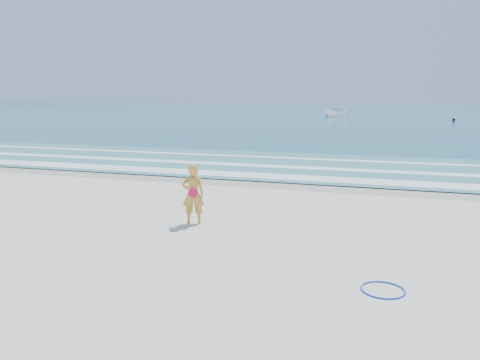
% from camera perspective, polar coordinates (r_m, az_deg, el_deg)
% --- Properties ---
extents(ground, '(400.00, 400.00, 0.00)m').
position_cam_1_polar(ground, '(11.08, -8.55, -8.51)').
color(ground, silver).
rests_on(ground, ground).
extents(wet_sand, '(400.00, 2.40, 0.00)m').
position_cam_1_polar(wet_sand, '(19.30, 3.31, -0.33)').
color(wet_sand, '#B2A893').
rests_on(wet_sand, ground).
extents(ocean, '(400.00, 190.00, 0.04)m').
position_cam_1_polar(ocean, '(114.53, 15.55, 8.14)').
color(ocean, '#19727F').
rests_on(ocean, ground).
extents(shallow, '(400.00, 10.00, 0.01)m').
position_cam_1_polar(shallow, '(24.11, 6.29, 1.86)').
color(shallow, '#59B7AD').
rests_on(shallow, ocean).
extents(foam_near, '(400.00, 1.40, 0.01)m').
position_cam_1_polar(foam_near, '(20.54, 4.22, 0.45)').
color(foam_near, white).
rests_on(foam_near, shallow).
extents(foam_mid, '(400.00, 0.90, 0.01)m').
position_cam_1_polar(foam_mid, '(23.33, 5.90, 1.61)').
color(foam_mid, white).
rests_on(foam_mid, shallow).
extents(foam_far, '(400.00, 0.60, 0.01)m').
position_cam_1_polar(foam_far, '(26.54, 7.38, 2.62)').
color(foam_far, white).
rests_on(foam_far, shallow).
extents(hoop, '(0.99, 0.99, 0.03)m').
position_cam_1_polar(hoop, '(9.23, 17.02, -12.69)').
color(hoop, '#0B38CC').
rests_on(hoop, ground).
extents(boat, '(5.12, 3.61, 1.85)m').
position_cam_1_polar(boat, '(79.61, 11.87, 8.20)').
color(boat, white).
rests_on(boat, ocean).
extents(buoy, '(0.42, 0.42, 0.42)m').
position_cam_1_polar(buoy, '(71.37, 24.61, 6.70)').
color(buoy, black).
rests_on(buoy, ocean).
extents(woman, '(0.72, 0.60, 1.68)m').
position_cam_1_polar(woman, '(13.09, -5.74, -1.71)').
color(woman, gold).
rests_on(woman, ground).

